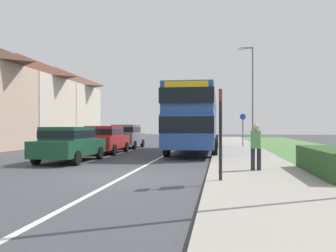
# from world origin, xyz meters

# --- Properties ---
(ground_plane) EXTENTS (120.00, 120.00, 0.00)m
(ground_plane) POSITION_xyz_m (0.00, 0.00, 0.00)
(ground_plane) COLOR #424247
(lane_marking_centre) EXTENTS (0.14, 60.00, 0.01)m
(lane_marking_centre) POSITION_xyz_m (0.00, 8.00, 0.00)
(lane_marking_centre) COLOR silver
(lane_marking_centre) RESTS_ON ground_plane
(pavement_near_side) EXTENTS (3.20, 68.00, 0.12)m
(pavement_near_side) POSITION_xyz_m (4.20, 6.00, 0.06)
(pavement_near_side) COLOR #9E998E
(pavement_near_side) RESTS_ON ground_plane
(roadside_hedge) EXTENTS (1.10, 4.26, 0.90)m
(roadside_hedge) POSITION_xyz_m (6.30, 1.12, 0.45)
(roadside_hedge) COLOR #2D5128
(roadside_hedge) RESTS_ON ground_plane
(double_decker_bus) EXTENTS (2.80, 10.66, 3.70)m
(double_decker_bus) POSITION_xyz_m (1.47, 10.99, 2.14)
(double_decker_bus) COLOR #284C93
(double_decker_bus) RESTS_ON ground_plane
(parked_car_dark_green) EXTENTS (1.97, 4.46, 1.56)m
(parked_car_dark_green) POSITION_xyz_m (-3.64, 4.65, 0.87)
(parked_car_dark_green) COLOR #19472D
(parked_car_dark_green) RESTS_ON ground_plane
(parked_car_red) EXTENTS (1.97, 4.17, 1.61)m
(parked_car_red) POSITION_xyz_m (-3.66, 9.72, 0.89)
(parked_car_red) COLOR #B21E1E
(parked_car_red) RESTS_ON ground_plane
(parked_car_grey) EXTENTS (1.95, 4.11, 1.70)m
(parked_car_grey) POSITION_xyz_m (-3.71, 14.72, 0.93)
(parked_car_grey) COLOR slate
(parked_car_grey) RESTS_ON ground_plane
(pedestrian_at_stop) EXTENTS (0.34, 0.34, 1.67)m
(pedestrian_at_stop) POSITION_xyz_m (4.18, 1.82, 0.98)
(pedestrian_at_stop) COLOR #23232D
(pedestrian_at_stop) RESTS_ON ground_plane
(bus_stop_sign) EXTENTS (0.09, 0.52, 2.60)m
(bus_stop_sign) POSITION_xyz_m (3.00, -0.60, 1.54)
(bus_stop_sign) COLOR black
(bus_stop_sign) RESTS_ON ground_plane
(cycle_route_sign) EXTENTS (0.44, 0.08, 2.52)m
(cycle_route_sign) POSITION_xyz_m (4.69, 16.79, 1.43)
(cycle_route_sign) COLOR slate
(cycle_route_sign) RESTS_ON ground_plane
(street_lamp_mid) EXTENTS (1.14, 0.20, 7.58)m
(street_lamp_mid) POSITION_xyz_m (5.34, 17.18, 4.34)
(street_lamp_mid) COLOR slate
(street_lamp_mid) RESTS_ON ground_plane
(house_terrace_far_side) EXTENTS (7.80, 20.48, 7.86)m
(house_terrace_far_side) POSITION_xyz_m (-14.17, 17.73, 3.93)
(house_terrace_far_side) COLOR #C1A88E
(house_terrace_far_side) RESTS_ON ground_plane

